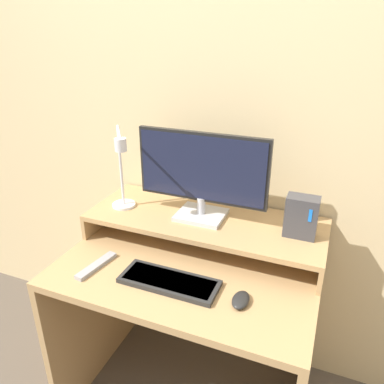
% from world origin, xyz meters
% --- Properties ---
extents(wall_back, '(6.00, 0.05, 2.50)m').
position_xyz_m(wall_back, '(0.00, 0.77, 1.25)').
color(wall_back, beige).
rests_on(wall_back, ground_plane).
extents(desk, '(1.03, 0.73, 0.77)m').
position_xyz_m(desk, '(0.00, 0.37, 0.53)').
color(desk, tan).
rests_on(desk, ground_plane).
extents(monitor_shelf, '(1.03, 0.39, 0.12)m').
position_xyz_m(monitor_shelf, '(0.00, 0.53, 0.87)').
color(monitor_shelf, tan).
rests_on(monitor_shelf, desk).
extents(monitor, '(0.56, 0.18, 0.38)m').
position_xyz_m(monitor, '(-0.02, 0.54, 1.09)').
color(monitor, '#BCBCC1').
rests_on(monitor, monitor_shelf).
extents(desk_lamp, '(0.19, 0.23, 0.38)m').
position_xyz_m(desk_lamp, '(-0.35, 0.44, 1.07)').
color(desk_lamp, silver).
rests_on(desk_lamp, monitor_shelf).
extents(router_dock, '(0.12, 0.08, 0.17)m').
position_xyz_m(router_dock, '(0.40, 0.53, 0.97)').
color(router_dock, '#3D3D42').
rests_on(router_dock, monitor_shelf).
extents(keyboard, '(0.37, 0.14, 0.02)m').
position_xyz_m(keyboard, '(-0.02, 0.20, 0.78)').
color(keyboard, '#282828').
rests_on(keyboard, desk).
extents(mouse, '(0.06, 0.10, 0.03)m').
position_xyz_m(mouse, '(0.26, 0.20, 0.78)').
color(mouse, black).
rests_on(mouse, desk).
extents(remote_control, '(0.07, 0.20, 0.02)m').
position_xyz_m(remote_control, '(-0.33, 0.18, 0.78)').
color(remote_control, '#99999E').
rests_on(remote_control, desk).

